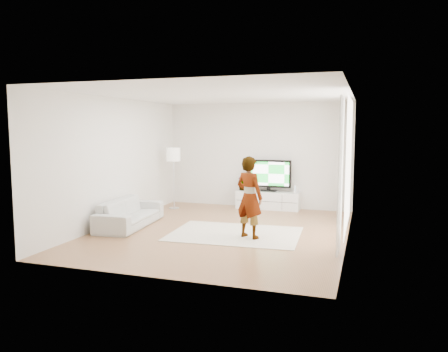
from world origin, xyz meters
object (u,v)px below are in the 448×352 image
(rug, at_px, (235,234))
(sofa, at_px, (130,213))
(media_console, at_px, (268,200))
(floor_lamp, at_px, (173,157))
(television, at_px, (269,174))
(player, at_px, (249,197))

(rug, xyz_separation_m, sofa, (-2.39, -0.01, 0.29))
(media_console, relative_size, floor_lamp, 1.03)
(television, relative_size, player, 0.75)
(media_console, bearing_deg, player, -84.17)
(television, height_order, floor_lamp, floor_lamp)
(television, distance_m, floor_lamp, 2.55)
(media_console, bearing_deg, rug, -90.59)
(media_console, distance_m, rug, 2.94)
(player, height_order, sofa, player)
(floor_lamp, bearing_deg, sofa, -90.76)
(player, bearing_deg, rug, -9.52)
(rug, bearing_deg, television, 89.42)
(rug, xyz_separation_m, player, (0.35, -0.22, 0.80))
(rug, distance_m, player, 0.90)
(media_console, distance_m, television, 0.69)
(rug, xyz_separation_m, floor_lamp, (-2.36, 2.21, 1.37))
(television, height_order, player, player)
(television, distance_m, rug, 3.10)
(player, distance_m, sofa, 2.80)
(floor_lamp, bearing_deg, television, 17.51)
(media_console, height_order, floor_lamp, floor_lamp)
(media_console, bearing_deg, floor_lamp, -163.09)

